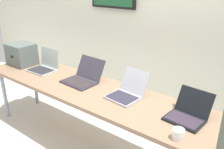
{
  "coord_description": "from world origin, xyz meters",
  "views": [
    {
      "loc": [
        1.37,
        -1.69,
        1.84
      ],
      "look_at": [
        -0.05,
        0.17,
        0.9
      ],
      "focal_mm": 37.89,
      "sensor_mm": 36.0,
      "label": 1
    }
  ],
  "objects_px": {
    "workbench": "(106,98)",
    "laptop_station_3": "(188,113)",
    "laptop_station_0": "(45,65)",
    "laptop_station_1": "(83,77)",
    "equipment_box": "(22,54)",
    "laptop_station_2": "(127,91)",
    "coffee_mug": "(178,134)"
  },
  "relations": [
    {
      "from": "laptop_station_0",
      "to": "laptop_station_1",
      "type": "distance_m",
      "value": 0.65
    },
    {
      "from": "laptop_station_0",
      "to": "laptop_station_3",
      "type": "bearing_deg",
      "value": -0.04
    },
    {
      "from": "workbench",
      "to": "laptop_station_3",
      "type": "height_order",
      "value": "laptop_station_3"
    },
    {
      "from": "workbench",
      "to": "laptop_station_0",
      "type": "bearing_deg",
      "value": 176.3
    },
    {
      "from": "laptop_station_3",
      "to": "coffee_mug",
      "type": "relative_size",
      "value": 4.1
    },
    {
      "from": "equipment_box",
      "to": "laptop_station_2",
      "type": "bearing_deg",
      "value": 2.46
    },
    {
      "from": "equipment_box",
      "to": "laptop_station_0",
      "type": "distance_m",
      "value": 0.43
    },
    {
      "from": "equipment_box",
      "to": "coffee_mug",
      "type": "height_order",
      "value": "equipment_box"
    },
    {
      "from": "equipment_box",
      "to": "laptop_station_2",
      "type": "relative_size",
      "value": 0.89
    },
    {
      "from": "laptop_station_3",
      "to": "coffee_mug",
      "type": "distance_m",
      "value": 0.32
    },
    {
      "from": "laptop_station_2",
      "to": "laptop_station_3",
      "type": "distance_m",
      "value": 0.63
    },
    {
      "from": "equipment_box",
      "to": "laptop_station_3",
      "type": "relative_size",
      "value": 0.98
    },
    {
      "from": "workbench",
      "to": "laptop_station_1",
      "type": "relative_size",
      "value": 8.46
    },
    {
      "from": "equipment_box",
      "to": "laptop_station_1",
      "type": "distance_m",
      "value": 1.08
    },
    {
      "from": "laptop_station_0",
      "to": "laptop_station_3",
      "type": "relative_size",
      "value": 0.93
    },
    {
      "from": "laptop_station_2",
      "to": "laptop_station_3",
      "type": "bearing_deg",
      "value": -2.36
    },
    {
      "from": "equipment_box",
      "to": "coffee_mug",
      "type": "bearing_deg",
      "value": -6.52
    },
    {
      "from": "laptop_station_1",
      "to": "laptop_station_3",
      "type": "bearing_deg",
      "value": -1.49
    },
    {
      "from": "laptop_station_0",
      "to": "workbench",
      "type": "bearing_deg",
      "value": -3.7
    },
    {
      "from": "workbench",
      "to": "laptop_station_2",
      "type": "xyz_separation_m",
      "value": [
        0.2,
        0.09,
        0.1
      ]
    },
    {
      "from": "workbench",
      "to": "laptop_station_3",
      "type": "bearing_deg",
      "value": 4.64
    },
    {
      "from": "laptop_station_2",
      "to": "coffee_mug",
      "type": "relative_size",
      "value": 4.49
    },
    {
      "from": "equipment_box",
      "to": "laptop_station_3",
      "type": "height_order",
      "value": "equipment_box"
    },
    {
      "from": "equipment_box",
      "to": "coffee_mug",
      "type": "xyz_separation_m",
      "value": [
        2.37,
        -0.27,
        -0.1
      ]
    },
    {
      "from": "laptop_station_0",
      "to": "equipment_box",
      "type": "bearing_deg",
      "value": -173.51
    },
    {
      "from": "laptop_station_2",
      "to": "coffee_mug",
      "type": "height_order",
      "value": "laptop_station_2"
    },
    {
      "from": "laptop_station_0",
      "to": "laptop_station_1",
      "type": "xyz_separation_m",
      "value": [
        0.65,
        0.03,
        -0.0
      ]
    },
    {
      "from": "laptop_station_3",
      "to": "workbench",
      "type": "bearing_deg",
      "value": -175.36
    },
    {
      "from": "workbench",
      "to": "laptop_station_0",
      "type": "relative_size",
      "value": 10.15
    },
    {
      "from": "laptop_station_2",
      "to": "laptop_station_3",
      "type": "relative_size",
      "value": 1.1
    },
    {
      "from": "equipment_box",
      "to": "laptop_station_1",
      "type": "relative_size",
      "value": 0.88
    },
    {
      "from": "workbench",
      "to": "laptop_station_1",
      "type": "bearing_deg",
      "value": 166.38
    }
  ]
}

